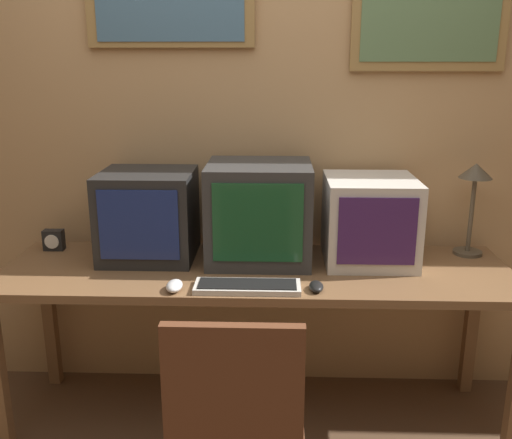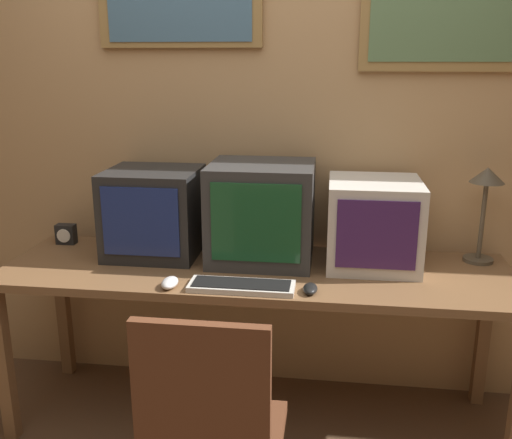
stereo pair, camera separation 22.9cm
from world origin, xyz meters
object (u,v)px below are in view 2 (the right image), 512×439
object	(u,v)px
keyboard_main	(242,286)
desk_lamp	(486,191)
monitor_center	(262,212)
desk_clock	(66,234)
mouse_near_keyboard	(310,289)
monitor_left	(154,212)
mouse_far_corner	(170,283)
monitor_right	(373,223)

from	to	relation	value
keyboard_main	desk_lamp	distance (m)	1.15
monitor_center	desk_clock	size ratio (longest dim) A/B	4.68
mouse_near_keyboard	monitor_left	bearing A→B (deg)	153.30
keyboard_main	desk_clock	world-z (taller)	desk_clock
monitor_center	keyboard_main	world-z (taller)	monitor_center
mouse_far_corner	desk_clock	distance (m)	0.81
monitor_center	mouse_near_keyboard	bearing A→B (deg)	-56.66
keyboard_main	mouse_far_corner	size ratio (longest dim) A/B	3.77
desk_lamp	monitor_center	bearing A→B (deg)	-174.16
mouse_far_corner	desk_clock	bearing A→B (deg)	144.40
monitor_right	desk_clock	size ratio (longest dim) A/B	4.20
keyboard_main	desk_lamp	xyz separation A→B (m)	(1.01, 0.46, 0.31)
desk_clock	mouse_far_corner	bearing A→B (deg)	-35.60
monitor_left	desk_clock	world-z (taller)	monitor_left
monitor_right	mouse_near_keyboard	size ratio (longest dim) A/B	4.08
monitor_left	desk_clock	size ratio (longest dim) A/B	4.24
monitor_right	desk_clock	xyz separation A→B (m)	(-1.47, 0.09, -0.14)
monitor_left	mouse_near_keyboard	bearing A→B (deg)	-26.70
keyboard_main	mouse_far_corner	xyz separation A→B (m)	(-0.29, -0.02, 0.01)
mouse_near_keyboard	desk_clock	xyz separation A→B (m)	(-1.22, 0.45, 0.03)
monitor_center	desk_lamp	world-z (taller)	monitor_center
monitor_center	monitor_right	xyz separation A→B (m)	(0.49, 0.00, -0.03)
monitor_left	desk_clock	xyz separation A→B (m)	(-0.48, 0.08, -0.15)
mouse_near_keyboard	monitor_right	bearing A→B (deg)	54.76
monitor_left	desk_lamp	distance (m)	1.48
monitor_center	desk_lamp	distance (m)	0.98
desk_clock	desk_lamp	xyz separation A→B (m)	(1.95, 0.01, 0.28)
mouse_far_corner	monitor_center	bearing A→B (deg)	49.57
desk_lamp	monitor_right	bearing A→B (deg)	-168.59
monitor_left	keyboard_main	distance (m)	0.62
monitor_right	mouse_near_keyboard	world-z (taller)	monitor_right
monitor_right	keyboard_main	bearing A→B (deg)	-145.55
keyboard_main	desk_clock	distance (m)	1.05
keyboard_main	desk_clock	xyz separation A→B (m)	(-0.95, 0.45, 0.04)
monitor_right	mouse_near_keyboard	distance (m)	0.48
monitor_center	mouse_near_keyboard	size ratio (longest dim) A/B	4.55
mouse_near_keyboard	mouse_far_corner	xyz separation A→B (m)	(-0.56, -0.02, 0.00)
monitor_right	keyboard_main	xyz separation A→B (m)	(-0.53, -0.36, -0.18)
mouse_near_keyboard	mouse_far_corner	size ratio (longest dim) A/B	0.90
monitor_right	mouse_far_corner	world-z (taller)	monitor_right
mouse_near_keyboard	desk_clock	bearing A→B (deg)	159.64
monitor_center	monitor_right	size ratio (longest dim) A/B	1.11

